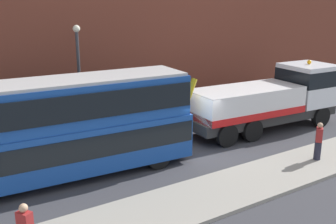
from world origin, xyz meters
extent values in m
plane|color=#38383D|center=(0.00, 0.00, 0.00)|extent=(120.00, 120.00, 0.00)
cube|color=gray|center=(0.00, -4.20, 0.07)|extent=(60.00, 2.80, 0.15)
cube|color=#2D2D2D|center=(5.21, 0.40, 0.85)|extent=(9.13, 2.81, 0.55)
cube|color=silver|center=(8.40, 0.19, 2.28)|extent=(2.77, 2.77, 2.30)
cube|color=black|center=(8.40, 0.19, 2.73)|extent=(2.80, 2.80, 0.90)
cube|color=silver|center=(3.91, 0.49, 1.83)|extent=(6.26, 3.01, 1.40)
cube|color=red|center=(3.91, 0.49, 1.31)|extent=(6.27, 3.06, 0.36)
cylinder|color=#B79914|center=(0.21, 0.74, 2.13)|extent=(1.25, 0.36, 2.52)
sphere|color=orange|center=(8.40, 0.19, 3.55)|extent=(0.24, 0.24, 0.24)
cylinder|color=black|center=(8.57, 1.29, 0.58)|extent=(1.18, 0.42, 1.16)
cylinder|color=black|center=(8.42, -0.93, 0.58)|extent=(1.18, 0.42, 1.16)
cylinder|color=black|center=(3.59, 1.63, 0.58)|extent=(1.18, 0.42, 1.16)
cylinder|color=black|center=(3.44, -0.59, 0.58)|extent=(1.18, 0.42, 1.16)
cylinder|color=black|center=(1.99, 1.73, 0.58)|extent=(1.18, 0.42, 1.16)
cylinder|color=black|center=(1.84, -0.48, 0.58)|extent=(1.18, 0.42, 1.16)
cube|color=#19479E|center=(-6.21, 0.40, 1.29)|extent=(11.14, 3.24, 1.90)
cube|color=#19479E|center=(-6.21, 0.40, 3.09)|extent=(10.92, 3.12, 1.70)
cube|color=black|center=(-6.21, 0.40, 1.54)|extent=(11.04, 3.28, 0.90)
cube|color=black|center=(-6.21, 0.40, 3.19)|extent=(10.82, 3.27, 1.00)
cube|color=#B2B2B2|center=(-6.21, 0.40, 4.00)|extent=(10.69, 3.01, 0.12)
cube|color=yellow|center=(-0.70, 0.03, 2.54)|extent=(0.16, 1.50, 0.44)
cylinder|color=black|center=(-2.24, 1.22, 0.52)|extent=(1.06, 0.37, 1.04)
cylinder|color=black|center=(-2.39, -0.94, 0.52)|extent=(1.06, 0.37, 1.04)
cube|color=maroon|center=(-8.79, -4.54, 1.31)|extent=(0.42, 0.48, 0.62)
sphere|color=tan|center=(-8.79, -4.54, 1.74)|extent=(0.24, 0.24, 0.24)
cylinder|color=#232333|center=(3.88, -4.20, 0.57)|extent=(0.42, 0.42, 0.85)
cube|color=maroon|center=(3.88, -4.20, 1.31)|extent=(0.47, 0.46, 0.62)
sphere|color=tan|center=(3.88, -4.20, 1.74)|extent=(0.24, 0.24, 0.24)
cylinder|color=#38383D|center=(-3.76, 4.32, 2.75)|extent=(0.16, 0.16, 5.50)
sphere|color=#EAE5C6|center=(-3.76, 4.32, 5.65)|extent=(0.36, 0.36, 0.36)
camera|label=1|loc=(-10.75, -14.65, 7.10)|focal=43.15mm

